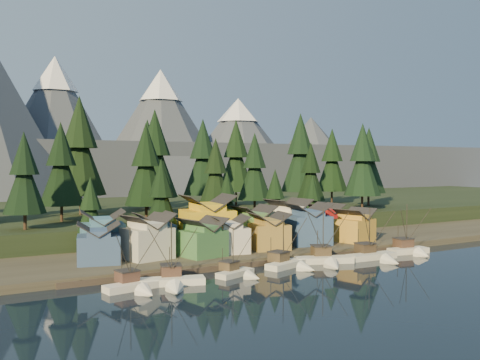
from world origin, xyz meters
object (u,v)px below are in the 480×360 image
boat_6 (411,243)px  house_back_0 (103,232)px  boat_5 (376,250)px  house_front_1 (147,235)px  house_back_1 (154,232)px  house_front_0 (99,242)px  boat_0 (135,278)px  boat_4 (326,253)px  boat_1 (173,274)px  boat_2 (239,266)px  boat_3 (290,257)px

boat_6 → house_back_0: 66.97m
boat_5 → house_front_1: bearing=160.8°
house_back_1 → house_front_0: bearing=-155.3°
boat_0 → house_back_0: (1.77, 25.41, 4.24)m
house_front_0 → house_front_1: (9.61, 0.09, 0.51)m
boat_4 → house_front_0: boat_4 is taller
boat_5 → house_back_1: size_ratio=1.50×
boat_1 → boat_4: boat_4 is taller
boat_0 → boat_4: (40.61, 2.39, 0.08)m
boat_6 → house_front_1: 58.20m
house_front_1 → boat_5: bearing=-33.7°
boat_5 → house_back_0: boat_5 is taller
boat_1 → house_front_1: size_ratio=1.22×
boat_0 → house_back_1: boat_0 is taller
house_back_0 → house_front_0: bearing=-100.0°
house_front_0 → house_front_1: bearing=14.5°
boat_0 → boat_1: size_ratio=0.92×
boat_2 → house_back_1: bearing=88.3°
boat_4 → boat_3: bearing=-160.4°
boat_5 → boat_6: size_ratio=1.03×
house_back_1 → house_front_1: bearing=-120.7°
boat_4 → house_back_1: (-28.55, 21.01, 3.73)m
boat_2 → house_front_1: house_front_1 is taller
boat_2 → boat_5: size_ratio=0.78×
boat_4 → house_front_1: (-31.94, 15.94, 3.87)m
boat_0 → house_front_1: size_ratio=1.13×
boat_4 → boat_0: bearing=-155.9°
boat_3 → house_front_1: 28.33m
boat_3 → house_back_0: size_ratio=1.15×
boat_0 → boat_3: (31.87, 2.56, 0.06)m
boat_2 → boat_6: (44.89, 1.21, 0.56)m
boat_4 → boat_5: bearing=12.2°
boat_3 → house_front_1: bearing=126.9°
boat_0 → boat_3: boat_3 is taller
boat_3 → house_front_0: (-32.81, 15.68, 3.37)m
boat_4 → boat_6: 23.84m
boat_3 → house_back_0: (-30.10, 22.84, 4.18)m
boat_0 → boat_2: 19.57m
boat_1 → house_front_1: boat_1 is taller
boat_3 → house_front_0: boat_3 is taller
boat_0 → boat_6: boat_6 is taller
boat_2 → house_front_1: size_ratio=0.99×
boat_0 → boat_4: boat_4 is taller
boat_0 → boat_2: size_ratio=1.14×
boat_3 → house_back_1: bearing=114.6°
boat_6 → house_front_0: boat_6 is taller
boat_6 → house_front_1: size_ratio=1.24×
boat_2 → boat_3: bearing=-12.5°
house_front_1 → house_back_0: 9.88m
house_back_0 → house_back_1: house_back_0 is taller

